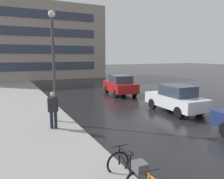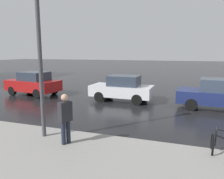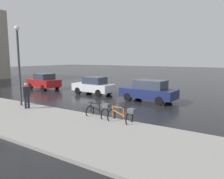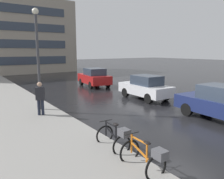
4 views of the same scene
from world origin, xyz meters
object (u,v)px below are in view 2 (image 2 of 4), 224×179
car_navy (220,94)px  streetlamp (39,47)px  car_white (122,88)px  car_red (33,83)px  pedestrian (65,118)px

car_navy → streetlamp: bearing=135.9°
car_white → streetlamp: 7.33m
car_red → streetlamp: size_ratio=0.76×
car_red → pedestrian: size_ratio=2.29×
car_white → car_navy: bearing=-93.2°
car_navy → car_white: bearing=86.8°
car_white → car_red: size_ratio=0.96×
car_navy → pedestrian: pedestrian is taller
car_white → pedestrian: size_ratio=2.21×
car_navy → car_red: size_ratio=1.07×
car_navy → streetlamp: streetlamp is taller
car_navy → car_white: (0.31, 5.53, -0.03)m
car_navy → car_white: car_navy is taller
pedestrian → streetlamp: size_ratio=0.33×
car_red → car_navy: bearing=-90.7°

